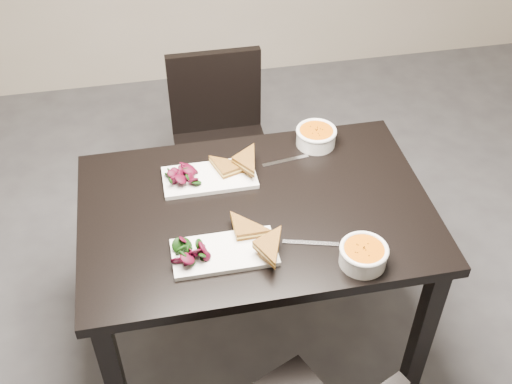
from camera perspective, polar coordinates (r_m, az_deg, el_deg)
table at (r=2.22m, az=-0.00°, el=-3.23°), size 1.20×0.80×0.75m
chair_far at (r=2.91m, az=-3.28°, el=5.15°), size 0.42×0.42×0.85m
plate_near at (r=2.00m, az=-2.88°, el=-5.48°), size 0.33×0.16×0.02m
sandwich_near at (r=1.99m, az=-1.13°, el=-4.22°), size 0.17×0.13×0.05m
salad_near at (r=1.97m, az=-5.80°, el=-5.26°), size 0.10×0.09×0.05m
soup_bowl_near at (r=1.98m, az=9.68°, el=-5.56°), size 0.15×0.15×0.07m
cutlery_near at (r=2.04m, az=4.96°, el=-4.61°), size 0.18×0.06×0.00m
plate_far at (r=2.26m, az=-4.22°, el=1.30°), size 0.33×0.17×0.02m
sandwich_far at (r=2.23m, az=-2.56°, el=1.95°), size 0.20×0.17×0.05m
salad_far at (r=2.23m, az=-6.80°, el=1.58°), size 0.10×0.09×0.05m
soup_bowl_far at (r=2.41m, az=5.45°, el=5.09°), size 0.16×0.16×0.07m
cutlery_far at (r=2.34m, az=2.69°, el=2.85°), size 0.18×0.04×0.00m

